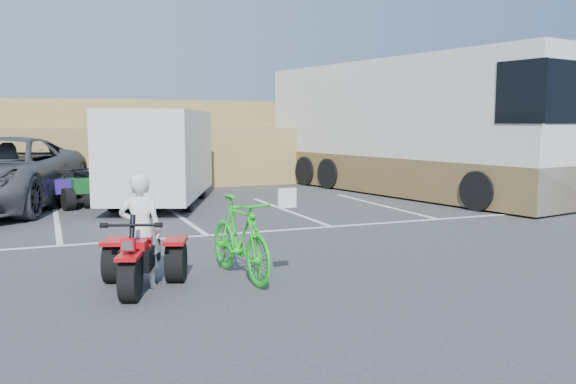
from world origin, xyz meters
name	(u,v)px	position (x,y,z in m)	size (l,w,h in m)	color
ground	(244,261)	(0.00, 0.00, 0.00)	(100.00, 100.00, 0.00)	#363638
parking_stripes	(226,220)	(0.87, 4.07, 0.00)	(28.00, 5.16, 0.01)	white
grass_embankment	(124,142)	(0.00, 15.48, 1.42)	(40.00, 8.50, 3.10)	olive
red_trike_atv	(140,290)	(-1.79, -1.09, 0.00)	(1.13, 1.50, 0.98)	#B80A0F
rider	(140,231)	(-1.74, -0.95, 0.77)	(0.56, 0.37, 1.55)	white
green_dirt_bike	(240,238)	(-0.37, -0.97, 0.59)	(0.55, 1.95, 1.17)	#14BF19
cargo_trailer	(160,154)	(-0.02, 7.32, 1.36)	(3.93, 5.80, 2.51)	silver
rv_motorhome	(408,137)	(7.69, 7.24, 1.75)	(5.03, 11.51, 4.02)	silver
quad_atv_blue	(73,206)	(-2.25, 7.83, 0.00)	(1.18, 1.58, 1.03)	navy
quad_atv_green	(81,206)	(-2.05, 7.69, 0.00)	(1.21, 1.62, 1.06)	#13561F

